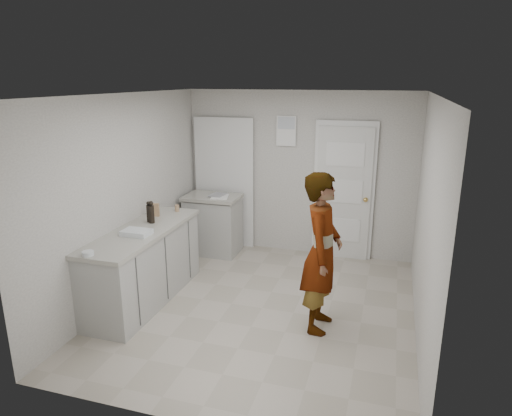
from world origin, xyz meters
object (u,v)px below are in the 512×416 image
(oil_cruet_b, at_px, (149,212))
(baking_dish, at_px, (137,233))
(cake_mix_box, at_px, (155,210))
(spice_jar, at_px, (177,208))
(egg_bowl, at_px, (88,253))
(person, at_px, (322,253))
(oil_cruet_a, at_px, (151,212))

(oil_cruet_b, bearing_deg, baking_dish, -77.27)
(oil_cruet_b, xyz_separation_m, baking_dish, (0.11, -0.49, -0.10))
(cake_mix_box, bearing_deg, baking_dish, -88.97)
(spice_jar, distance_m, baking_dish, 1.00)
(spice_jar, height_order, oil_cruet_b, oil_cruet_b)
(cake_mix_box, distance_m, oil_cruet_b, 0.24)
(cake_mix_box, bearing_deg, egg_bowl, -100.26)
(person, height_order, spice_jar, person)
(oil_cruet_a, height_order, baking_dish, oil_cruet_a)
(spice_jar, height_order, baking_dish, spice_jar)
(oil_cruet_b, distance_m, baking_dish, 0.51)
(baking_dish, bearing_deg, oil_cruet_b, 102.73)
(cake_mix_box, height_order, oil_cruet_a, oil_cruet_a)
(oil_cruet_a, relative_size, oil_cruet_b, 1.07)
(oil_cruet_a, relative_size, egg_bowl, 2.39)
(cake_mix_box, xyz_separation_m, oil_cruet_b, (0.04, -0.24, 0.04))
(person, distance_m, spice_jar, 2.26)
(person, bearing_deg, cake_mix_box, 77.16)
(cake_mix_box, xyz_separation_m, egg_bowl, (0.02, -1.43, -0.06))
(egg_bowl, bearing_deg, oil_cruet_b, 88.82)
(baking_dish, bearing_deg, person, 4.99)
(oil_cruet_a, bearing_deg, cake_mix_box, 110.44)
(spice_jar, height_order, oil_cruet_a, oil_cruet_a)
(oil_cruet_b, bearing_deg, oil_cruet_a, -31.18)
(person, height_order, cake_mix_box, person)
(spice_jar, distance_m, oil_cruet_a, 0.56)
(oil_cruet_a, bearing_deg, baking_dish, -83.17)
(egg_bowl, bearing_deg, cake_mix_box, 90.80)
(person, distance_m, cake_mix_box, 2.34)
(oil_cruet_b, relative_size, baking_dish, 0.83)
(oil_cruet_a, xyz_separation_m, baking_dish, (0.05, -0.45, -0.11))
(spice_jar, relative_size, egg_bowl, 0.75)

